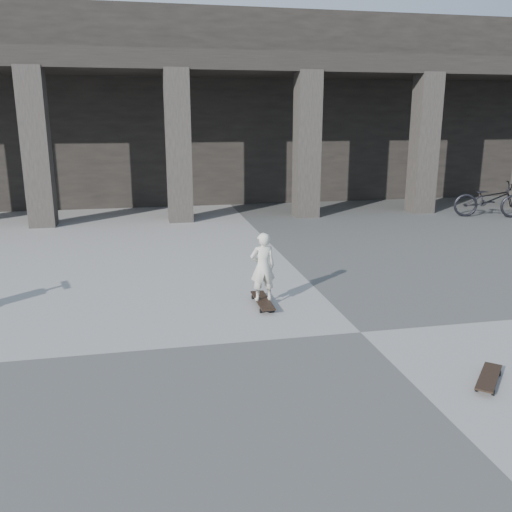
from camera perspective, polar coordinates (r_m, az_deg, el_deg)
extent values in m
plane|color=#4C4B49|center=(7.41, 10.94, -7.89)|extent=(90.00, 90.00, 0.00)
cube|color=black|center=(20.49, -4.16, 15.04)|extent=(28.00, 6.00, 6.00)
cube|color=black|center=(16.20, -2.05, 19.47)|extent=(28.00, 2.80, 0.50)
cube|color=#2C2824|center=(15.06, -22.10, 10.45)|extent=(0.65, 0.65, 4.00)
cube|color=#2C2824|center=(14.86, -8.18, 11.30)|extent=(0.65, 0.65, 4.00)
cube|color=#2C2824|center=(15.50, 5.38, 11.51)|extent=(0.65, 0.65, 4.00)
cube|color=#2C2824|center=(16.89, 17.28, 11.17)|extent=(0.65, 0.65, 4.00)
cube|color=black|center=(8.25, 0.70, -4.69)|extent=(0.22, 0.90, 0.02)
cube|color=#B2B2B7|center=(8.55, 0.27, -4.24)|extent=(0.19, 0.05, 0.03)
cube|color=#B2B2B7|center=(7.97, 1.17, -5.67)|extent=(0.19, 0.05, 0.03)
cylinder|color=black|center=(8.54, -0.35, -4.34)|extent=(0.03, 0.07, 0.07)
cylinder|color=black|center=(8.57, 0.88, -4.27)|extent=(0.03, 0.07, 0.07)
cylinder|color=black|center=(7.95, 0.51, -5.78)|extent=(0.03, 0.07, 0.07)
cylinder|color=black|center=(7.99, 1.84, -5.69)|extent=(0.03, 0.07, 0.07)
cube|color=black|center=(6.46, 23.31, -11.60)|extent=(0.62, 0.66, 0.02)
cube|color=#B2B2B7|center=(6.70, 23.57, -11.00)|extent=(0.15, 0.14, 0.03)
cube|color=#B2B2B7|center=(6.25, 22.95, -12.85)|extent=(0.15, 0.14, 0.03)
cylinder|color=black|center=(6.71, 22.87, -10.97)|extent=(0.06, 0.07, 0.06)
cylinder|color=black|center=(6.70, 24.26, -11.17)|extent=(0.06, 0.07, 0.06)
cylinder|color=black|center=(6.26, 22.19, -12.81)|extent=(0.06, 0.07, 0.06)
cylinder|color=black|center=(6.24, 23.70, -13.03)|extent=(0.06, 0.07, 0.06)
imported|color=beige|center=(8.09, 0.72, -1.14)|extent=(0.39, 0.26, 1.04)
imported|color=black|center=(16.79, 23.36, 5.50)|extent=(2.05, 1.28, 1.02)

